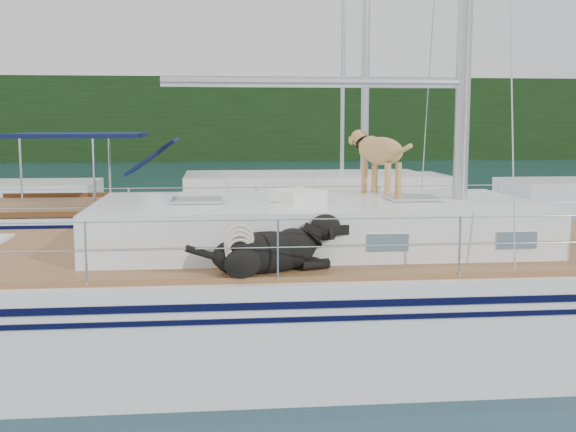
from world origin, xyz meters
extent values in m
plane|color=black|center=(0.00, 0.00, 0.00)|extent=(120.00, 120.00, 0.00)
cube|color=black|center=(0.00, 45.00, 3.00)|extent=(90.00, 3.00, 6.00)
cube|color=#595147|center=(0.00, 46.20, 0.60)|extent=(92.00, 1.00, 1.20)
cube|color=white|center=(0.00, 0.00, 0.50)|extent=(12.00, 3.80, 1.40)
cube|color=olive|center=(0.00, 0.00, 1.23)|extent=(11.52, 3.50, 0.06)
cube|color=white|center=(0.80, 0.00, 1.54)|extent=(5.20, 2.50, 0.55)
cylinder|color=silver|center=(0.80, 0.00, 3.21)|extent=(3.60, 0.12, 0.12)
cylinder|color=silver|center=(0.00, -1.75, 1.82)|extent=(10.56, 0.01, 0.01)
cylinder|color=silver|center=(0.00, 1.75, 1.82)|extent=(10.56, 0.01, 0.01)
cube|color=#1F38C4|center=(-0.25, 1.36, 1.29)|extent=(0.70, 0.51, 0.05)
cube|color=silver|center=(0.58, -0.12, 1.88)|extent=(0.71, 0.68, 0.14)
torus|color=beige|center=(-0.17, -1.70, 1.62)|extent=(0.42, 0.24, 0.40)
cube|color=white|center=(0.23, 5.83, 0.45)|extent=(11.00, 3.50, 1.30)
cube|color=olive|center=(0.23, 5.83, 1.10)|extent=(10.56, 3.29, 0.06)
cube|color=white|center=(1.43, 5.83, 1.45)|extent=(4.80, 2.30, 0.55)
cube|color=#0E173E|center=(-2.97, 5.83, 2.50)|extent=(2.40, 2.30, 0.08)
cube|color=white|center=(4.00, 16.00, 0.40)|extent=(7.20, 3.00, 1.10)
cylinder|color=silver|center=(4.00, 16.00, 6.00)|extent=(0.14, 0.14, 11.00)
camera|label=1|loc=(-0.40, -8.54, 2.74)|focal=45.00mm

